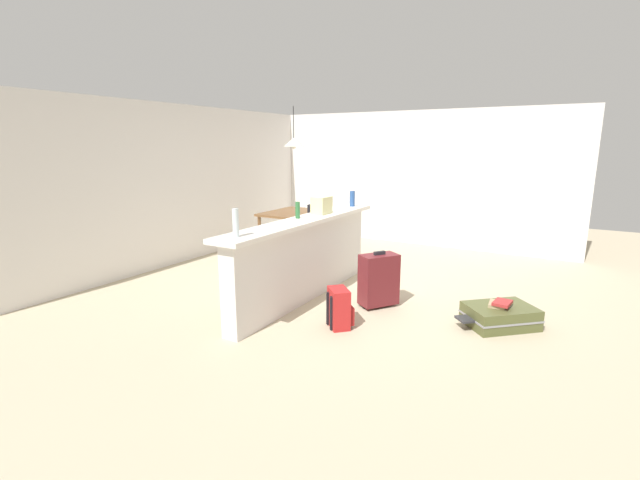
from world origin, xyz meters
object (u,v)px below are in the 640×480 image
Objects in this scene: grocery_bag at (322,205)px; suitcase_upright_maroon at (379,279)px; bottle_blue at (352,199)px; dining_table at (292,217)px; backpack_red at (339,309)px; dining_chair_near_partition at (318,229)px; bottle_green at (298,210)px; bottle_clear at (236,223)px; pendant_lamp at (294,142)px; suitcase_flat_olive at (500,316)px; book_stack at (500,304)px.

grocery_bag is 0.39× the size of suitcase_upright_maroon.
suitcase_upright_maroon is (-1.04, -0.87, -0.79)m from bottle_blue.
suitcase_upright_maroon is at bearing -125.43° from dining_table.
grocery_bag is 1.57m from backpack_red.
grocery_bag is 0.28× the size of dining_chair_near_partition.
bottle_green is 1.28m from bottle_blue.
bottle_clear is 1.66m from grocery_bag.
backpack_red is at bearing -138.28° from pendant_lamp.
suitcase_flat_olive is (-1.46, -3.08, -0.41)m from dining_chair_near_partition.
pendant_lamp is (0.60, 1.40, 0.80)m from bottle_blue.
bottle_blue is at bearing 67.03° from suitcase_flat_olive.
book_stack reaches higher than suitcase_flat_olive.
bottle_clear reaches higher than suitcase_flat_olive.
suitcase_flat_olive is at bearing -112.97° from dining_table.
dining_table is at bearing 35.58° from bottle_green.
pendant_lamp reaches higher than backpack_red.
backpack_red is (-0.99, -0.79, -0.92)m from grocery_bag.
bottle_clear is 0.30× the size of dining_chair_near_partition.
dining_chair_near_partition is at bearing 48.17° from suitcase_upright_maroon.
bottle_green is at bearing 58.00° from backpack_red.
grocery_bag is (0.45, -0.07, 0.01)m from bottle_green.
bottle_clear is 1.89m from suitcase_upright_maroon.
suitcase_flat_olive is 1.36m from suitcase_upright_maroon.
bottle_blue is 0.32× the size of pendant_lamp.
backpack_red is (0.67, -0.78, -0.95)m from bottle_clear.
bottle_green is at bearing 98.31° from suitcase_flat_olive.
bottle_blue is (1.28, -0.11, 0.01)m from bottle_green.
dining_table is at bearing 66.78° from book_stack.
pendant_lamp is at bearing 66.91° from suitcase_flat_olive.
bottle_blue reaches higher than suitcase_upright_maroon.
dining_table is at bearing 24.82° from bottle_clear.
backpack_red is (-2.33, -1.63, -0.31)m from dining_chair_near_partition.
bottle_blue is 0.24× the size of dining_chair_near_partition.
bottle_clear is 1.06× the size of grocery_bag.
bottle_clear is 0.41× the size of suitcase_upright_maroon.
bottle_blue is at bearing -0.53° from bottle_clear.
dining_chair_near_partition is (0.52, 0.87, -0.61)m from bottle_blue.
suitcase_flat_olive is at bearing -58.89° from backpack_red.
grocery_bag reaches higher than suitcase_upright_maroon.
backpack_red reaches higher than book_stack.
suitcase_flat_olive is at bearing -113.09° from pendant_lamp.
suitcase_upright_maroon is at bearing -31.61° from bottle_clear.
bottle_clear reaches higher than dining_table.
pendant_lamp is (3.09, 1.37, 0.77)m from bottle_clear.
dining_chair_near_partition is 2.34m from suitcase_upright_maroon.
bottle_green is at bearing -144.42° from dining_table.
backpack_red is 1.68m from book_stack.
bottle_blue is 2.17m from backpack_red.
bottle_blue is 0.82m from grocery_bag.
book_stack is at bearing -115.58° from dining_chair_near_partition.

